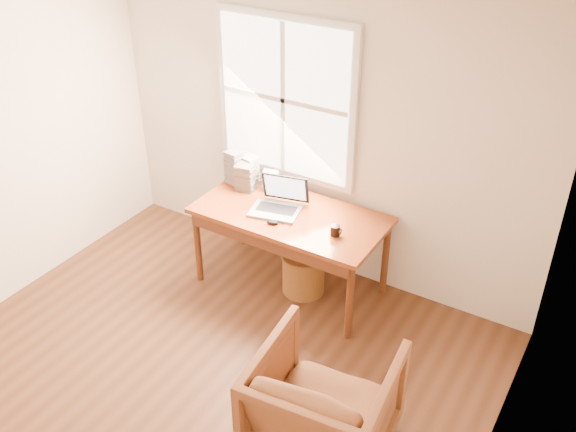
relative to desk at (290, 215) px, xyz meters
The scene contains 11 objects.
room_shell 1.74m from the desk, 90.77° to the right, with size 4.04×4.54×2.64m.
desk is the anchor object (origin of this frame).
armchair 1.77m from the desk, 51.93° to the right, with size 0.84×0.86×0.78m, color brown.
wicker_stool 0.56m from the desk, ahead, with size 0.37×0.37×0.37m, color brown.
laptop 0.22m from the desk, 152.71° to the right, with size 0.41×0.43×0.31m, color #A4A5AB, non-canonical shape.
mouse 0.22m from the desk, 98.85° to the right, with size 0.10×0.06×0.03m, color black.
coffee_mug 0.48m from the desk, 12.08° to the right, with size 0.08×0.08×0.08m, color black.
cd_stack_a 0.65m from the desk, 155.64° to the left, with size 0.13×0.12×0.26m, color silver.
cd_stack_b 0.58m from the desk, 165.76° to the left, with size 0.16×0.14×0.24m, color #2A292E.
cd_stack_c 0.74m from the desk, 164.66° to the left, with size 0.14×0.12×0.31m, color #9696A2.
cd_stack_d 0.46m from the desk, 144.42° to the left, with size 0.13×0.12×0.17m, color #ABAEB6.
Camera 1 is at (2.33, -2.09, 3.52)m, focal length 40.00 mm.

